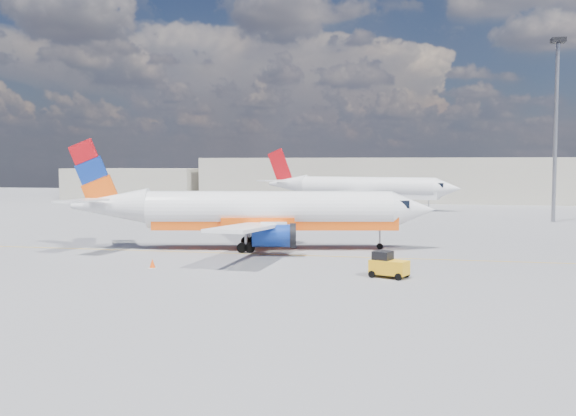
% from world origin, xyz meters
% --- Properties ---
extents(ground, '(240.00, 240.00, 0.00)m').
position_xyz_m(ground, '(0.00, 0.00, 0.00)').
color(ground, slate).
rests_on(ground, ground).
extents(taxi_line, '(70.00, 0.15, 0.01)m').
position_xyz_m(taxi_line, '(0.00, 3.00, 0.01)').
color(taxi_line, gold).
rests_on(taxi_line, ground).
extents(terminal_main, '(70.00, 14.00, 8.00)m').
position_xyz_m(terminal_main, '(5.00, 75.00, 4.00)').
color(terminal_main, '#A9A392').
rests_on(terminal_main, ground).
extents(terminal_annex, '(26.00, 10.00, 6.00)m').
position_xyz_m(terminal_annex, '(-45.00, 72.00, 3.00)').
color(terminal_annex, '#A9A392').
rests_on(terminal_annex, ground).
extents(main_jet, '(30.22, 23.31, 9.12)m').
position_xyz_m(main_jet, '(-2.50, 5.79, 3.04)').
color(main_jet, white).
rests_on(main_jet, ground).
extents(second_jet, '(31.36, 24.00, 9.47)m').
position_xyz_m(second_jet, '(1.49, 53.59, 3.16)').
color(second_jet, white).
rests_on(second_jet, ground).
extents(gse_tug, '(2.55, 2.08, 1.61)m').
position_xyz_m(gse_tug, '(8.61, -5.22, 0.76)').
color(gse_tug, black).
rests_on(gse_tug, ground).
extents(traffic_cone, '(0.46, 0.46, 0.64)m').
position_xyz_m(traffic_cone, '(-7.03, -4.95, 0.31)').
color(traffic_cone, white).
rests_on(traffic_cone, ground).
extents(floodlight_mast, '(1.58, 1.58, 21.71)m').
position_xyz_m(floodlight_mast, '(25.98, 36.62, 13.01)').
color(floodlight_mast, gray).
rests_on(floodlight_mast, ground).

